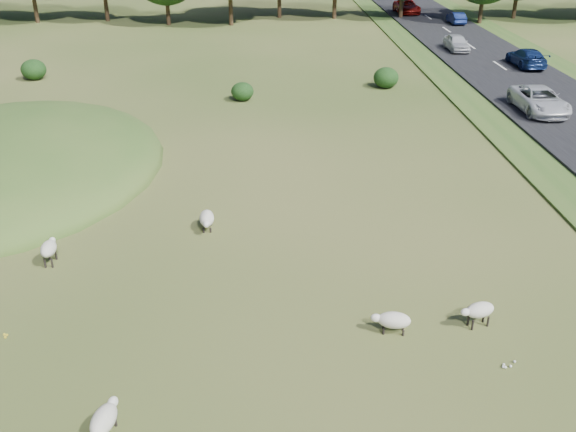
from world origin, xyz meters
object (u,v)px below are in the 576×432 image
object	(u,v)px
sheep_5	(393,320)
sheep_1	(479,310)
car_1	(456,18)
sheep_3	(49,248)
car_2	(539,100)
sheep_0	(207,219)
car_3	(527,57)
sheep_2	(104,419)
car_4	(407,7)
car_0	(457,42)

from	to	relation	value
sheep_5	sheep_1	bearing A→B (deg)	-165.87
car_1	sheep_5	bearing A→B (deg)	72.48
sheep_3	car_2	size ratio (longest dim) A/B	0.23
sheep_0	car_1	xyz separation A→B (m)	(23.12, 46.57, 0.37)
sheep_1	car_3	world-z (taller)	car_3
sheep_2	car_1	xyz separation A→B (m)	(24.84, 57.57, 0.39)
sheep_2	car_2	bearing A→B (deg)	-28.18
car_4	car_2	bearing A→B (deg)	-90.00
car_4	sheep_2	bearing A→B (deg)	-107.98
car_0	car_1	xyz separation A→B (m)	(3.80, 13.64, -0.07)
car_0	car_1	size ratio (longest dim) A/B	1.08
sheep_3	sheep_0	bearing A→B (deg)	-68.08
sheep_1	car_2	world-z (taller)	car_2
sheep_0	car_2	bearing A→B (deg)	124.21
sheep_1	sheep_3	world-z (taller)	sheep_3
sheep_0	car_1	bearing A→B (deg)	150.66
car_2	car_4	distance (m)	39.18
sheep_3	car_0	xyz separation A→B (m)	(24.84, 35.38, 0.32)
car_3	car_4	distance (m)	27.39
sheep_3	car_2	distance (m)	30.16
sheep_3	car_3	distance (m)	40.87
sheep_3	car_1	xyz separation A→B (m)	(28.64, 49.03, 0.25)
sheep_2	car_4	distance (m)	68.15
car_2	sheep_3	bearing A→B (deg)	-145.46
sheep_5	car_1	bearing A→B (deg)	-97.90
sheep_5	car_4	size ratio (longest dim) A/B	0.24
car_3	car_4	bearing A→B (deg)	-82.03
car_1	car_4	world-z (taller)	car_4
sheep_1	sheep_2	size ratio (longest dim) A/B	0.91
sheep_0	car_1	world-z (taller)	car_1
car_3	car_4	size ratio (longest dim) A/B	0.90
car_3	car_0	bearing A→B (deg)	-58.64
sheep_1	car_2	xyz separation A→B (m)	(10.46, 21.58, 0.40)
sheep_0	sheep_5	bearing A→B (deg)	37.80
sheep_1	sheep_5	world-z (taller)	sheep_1
sheep_5	car_0	size ratio (longest dim) A/B	0.32
car_2	car_1	bearing A→B (deg)	83.21
car_1	car_2	world-z (taller)	car_2
car_4	car_3	bearing A→B (deg)	-82.03
sheep_3	sheep_1	bearing A→B (deg)	-109.41
sheep_5	sheep_0	bearing A→B (deg)	-39.64
sheep_2	car_2	xyz separation A→B (m)	(21.04, 25.64, 0.51)
sheep_3	car_2	bearing A→B (deg)	-57.55
car_3	car_4	world-z (taller)	car_4
sheep_2	car_0	world-z (taller)	car_0
sheep_3	car_4	distance (m)	61.52
sheep_0	car_3	world-z (taller)	car_3
sheep_5	car_2	bearing A→B (deg)	-111.50
sheep_2	car_2	world-z (taller)	car_2
car_0	car_2	distance (m)	18.29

